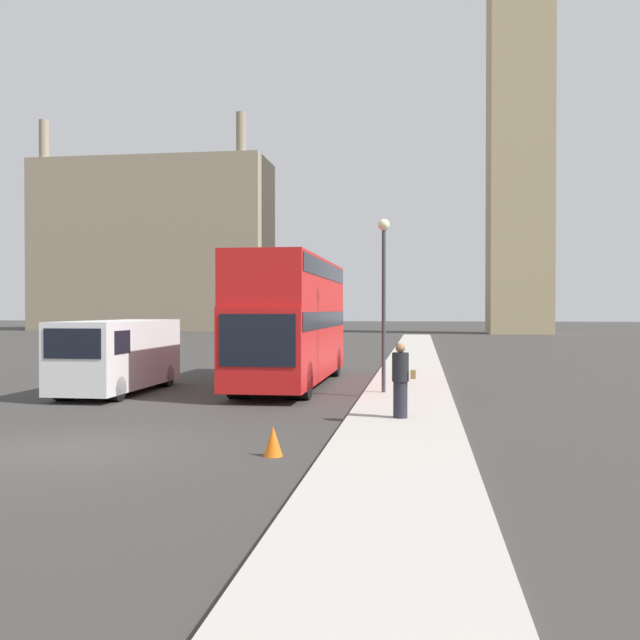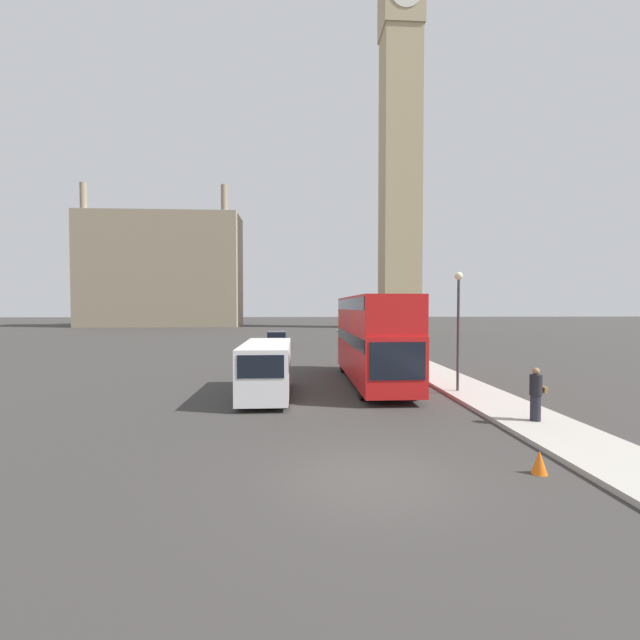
# 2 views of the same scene
# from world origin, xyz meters

# --- Properties ---
(ground_plane) EXTENTS (300.00, 300.00, 0.00)m
(ground_plane) POSITION_xyz_m (0.00, 0.00, 0.00)
(ground_plane) COLOR #383533
(sidewalk_strip) EXTENTS (2.64, 120.00, 0.15)m
(sidewalk_strip) POSITION_xyz_m (6.32, 0.00, 0.07)
(sidewalk_strip) COLOR #ADA89E
(sidewalk_strip) RESTS_ON ground_plane
(clock_tower) EXTENTS (7.23, 7.40, 76.41)m
(clock_tower) POSITION_xyz_m (17.49, 68.75, 39.18)
(clock_tower) COLOR tan
(clock_tower) RESTS_ON ground_plane
(building_block_distant) EXTENTS (30.23, 10.18, 26.72)m
(building_block_distant) POSITION_xyz_m (-27.90, 76.48, 10.98)
(building_block_distant) COLOR gray
(building_block_distant) RESTS_ON ground_plane
(red_double_decker_bus) EXTENTS (2.49, 10.72, 4.41)m
(red_double_decker_bus) POSITION_xyz_m (2.26, 11.85, 2.47)
(red_double_decker_bus) COLOR red
(red_double_decker_bus) RESTS_ON ground_plane
(white_van) EXTENTS (2.03, 6.10, 2.32)m
(white_van) POSITION_xyz_m (-2.89, 8.90, 1.25)
(white_van) COLOR white
(white_van) RESTS_ON ground_plane
(pedestrian) EXTENTS (0.55, 0.39, 1.75)m
(pedestrian) POSITION_xyz_m (6.27, 4.00, 1.03)
(pedestrian) COLOR #23232D
(pedestrian) RESTS_ON sidewalk_strip
(street_lamp) EXTENTS (0.36, 0.36, 5.30)m
(street_lamp) POSITION_xyz_m (5.61, 9.09, 3.67)
(street_lamp) COLOR #38383D
(street_lamp) RESTS_ON sidewalk_strip
(parked_sedan) EXTENTS (1.90, 4.71, 1.53)m
(parked_sedan) POSITION_xyz_m (-3.44, 31.11, 0.70)
(parked_sedan) COLOR black
(parked_sedan) RESTS_ON ground_plane
(traffic_cone) EXTENTS (0.36, 0.36, 0.55)m
(traffic_cone) POSITION_xyz_m (4.07, 0.02, 0.28)
(traffic_cone) COLOR orange
(traffic_cone) RESTS_ON ground_plane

